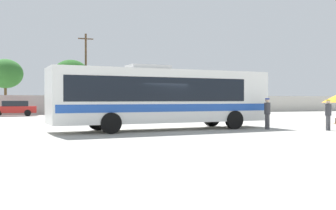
{
  "coord_description": "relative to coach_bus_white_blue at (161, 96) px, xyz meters",
  "views": [
    {
      "loc": [
        -6.92,
        -20.37,
        1.69
      ],
      "look_at": [
        1.13,
        1.76,
        1.34
      ],
      "focal_mm": 42.48,
      "sensor_mm": 36.0,
      "label": 1
    }
  ],
  "objects": [
    {
      "name": "ground_plane",
      "position": [
        -0.18,
        9.78,
        -1.88
      ],
      "size": [
        300.0,
        300.0,
        0.0
      ],
      "primitive_type": "plane",
      "color": "#A3A099"
    },
    {
      "name": "perimeter_wall",
      "position": [
        -0.18,
        25.26,
        -0.82
      ],
      "size": [
        80.0,
        0.3,
        2.12
      ],
      "primitive_type": "cube",
      "color": "beige",
      "rests_on": "ground_plane"
    },
    {
      "name": "coach_bus_white_blue",
      "position": [
        0.0,
        0.0,
        0.0
      ],
      "size": [
        12.52,
        3.61,
        3.51
      ],
      "color": "white",
      "rests_on": "ground_plane"
    },
    {
      "name": "attendant_by_bus_door",
      "position": [
        5.75,
        -1.58,
        -0.89
      ],
      "size": [
        0.39,
        0.39,
        1.74
      ],
      "color": "#4C4C51",
      "rests_on": "ground_plane"
    },
    {
      "name": "passenger_waiting_on_apron",
      "position": [
        8.34,
        -3.43,
        -0.93
      ],
      "size": [
        0.39,
        0.39,
        1.67
      ],
      "color": "#4C4C51",
      "rests_on": "ground_plane"
    },
    {
      "name": "parked_car_second_red",
      "position": [
        -8.06,
        22.18,
        -1.07
      ],
      "size": [
        4.47,
        2.01,
        1.52
      ],
      "color": "red",
      "rests_on": "ground_plane"
    },
    {
      "name": "parked_car_third_dark_blue",
      "position": [
        -2.3,
        21.93,
        -1.06
      ],
      "size": [
        4.34,
        2.07,
        1.55
      ],
      "color": "navy",
      "rests_on": "ground_plane"
    },
    {
      "name": "parked_car_rightmost_red",
      "position": [
        4.09,
        21.65,
        -1.08
      ],
      "size": [
        4.18,
        2.02,
        1.52
      ],
      "color": "red",
      "rests_on": "ground_plane"
    },
    {
      "name": "utility_pole_near",
      "position": [
        -0.16,
        27.05,
        3.04
      ],
      "size": [
        1.8,
        0.24,
        9.45
      ],
      "color": "#4C3823",
      "rests_on": "ground_plane"
    },
    {
      "name": "roadside_tree_left",
      "position": [
        -9.21,
        31.98,
        2.93
      ],
      "size": [
        4.21,
        4.21,
        6.61
      ],
      "color": "brown",
      "rests_on": "ground_plane"
    },
    {
      "name": "roadside_tree_midleft",
      "position": [
        -1.86,
        27.28,
        2.59
      ],
      "size": [
        4.34,
        4.34,
        6.33
      ],
      "color": "brown",
      "rests_on": "ground_plane"
    }
  ]
}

